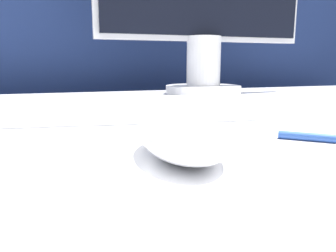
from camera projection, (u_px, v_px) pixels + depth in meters
partition_panel at (94, 119)px, 1.00m from camera, size 5.00×0.03×1.29m
computer_mouse_near at (183, 136)px, 0.26m from camera, size 0.08×0.13×0.03m
keyboard at (97, 110)px, 0.44m from camera, size 0.42×0.18×0.02m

